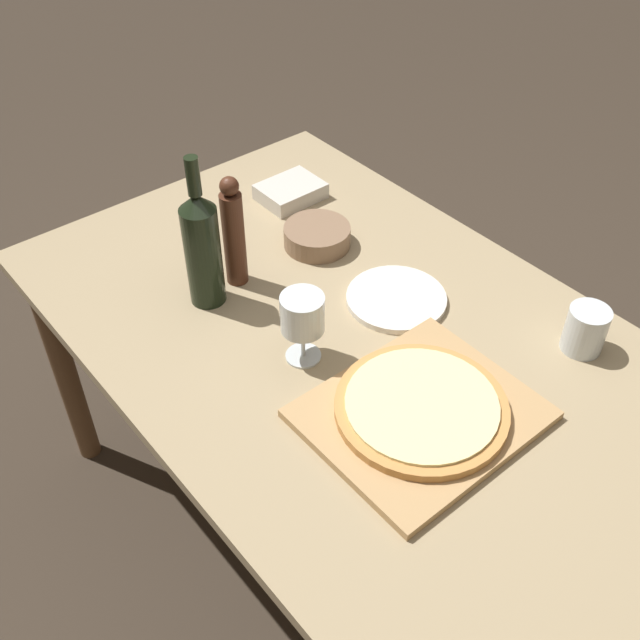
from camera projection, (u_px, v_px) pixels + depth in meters
name	position (u px, v px, depth m)	size (l,w,h in m)	color
ground_plane	(353.00, 536.00, 2.01)	(12.00, 12.00, 0.00)	#382D23
dining_table	(361.00, 369.00, 1.58)	(0.94, 1.55, 0.72)	#9E8966
cutting_board	(420.00, 414.00, 1.37)	(0.40, 0.34, 0.02)	tan
pizza	(421.00, 407.00, 1.36)	(0.32, 0.32, 0.02)	#C68947
wine_bottle	(202.00, 247.00, 1.54)	(0.08, 0.08, 0.35)	black
pepper_mill	(234.00, 233.00, 1.59)	(0.05, 0.05, 0.26)	#4C2819
wine_glass	(302.00, 316.00, 1.42)	(0.09, 0.09, 0.15)	silver
small_bowl	(317.00, 236.00, 1.76)	(0.16, 0.16, 0.05)	#84664C
drinking_tumbler	(585.00, 330.00, 1.48)	(0.08, 0.08, 0.10)	silver
dinner_plate	(396.00, 299.00, 1.62)	(0.22, 0.22, 0.01)	silver
food_container	(291.00, 191.00, 1.91)	(0.16, 0.12, 0.04)	beige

